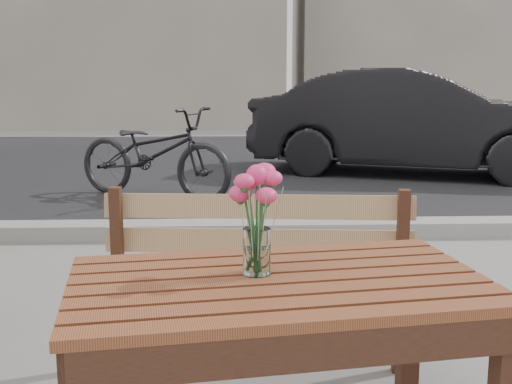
% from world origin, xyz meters
% --- Properties ---
extents(street, '(30.00, 8.12, 0.12)m').
position_xyz_m(street, '(0.00, 5.06, 0.03)').
color(street, black).
rests_on(street, ground).
extents(main_table, '(1.18, 0.80, 0.68)m').
position_xyz_m(main_table, '(-0.12, -0.06, 0.57)').
color(main_table, '#5C2D18').
rests_on(main_table, ground).
extents(main_bench, '(1.29, 0.48, 0.78)m').
position_xyz_m(main_bench, '(-0.14, 0.74, 0.47)').
color(main_bench, '#9D7551').
rests_on(main_bench, ground).
extents(main_vase, '(0.16, 0.16, 0.30)m').
position_xyz_m(main_vase, '(-0.17, -0.02, 0.86)').
color(main_vase, white).
rests_on(main_vase, main_table).
extents(parked_car, '(4.12, 2.60, 1.28)m').
position_xyz_m(parked_car, '(2.01, 6.05, 0.64)').
color(parked_car, black).
rests_on(parked_car, ground).
extents(bicycle, '(1.81, 1.33, 0.91)m').
position_xyz_m(bicycle, '(-0.99, 4.60, 0.45)').
color(bicycle, black).
rests_on(bicycle, ground).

